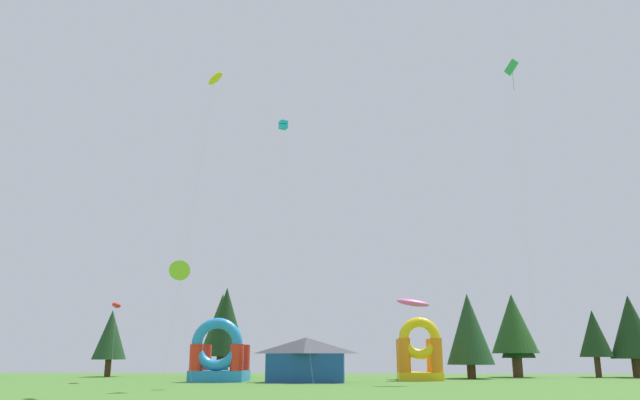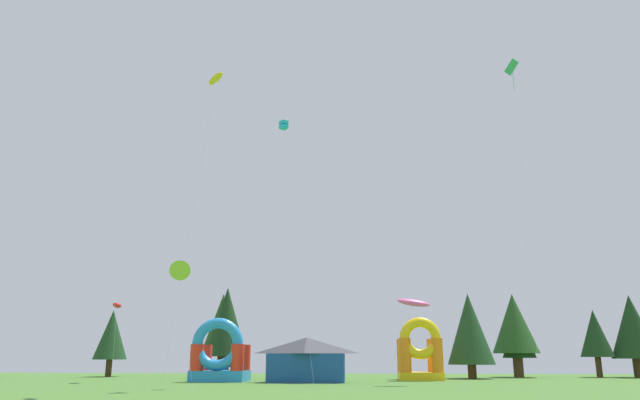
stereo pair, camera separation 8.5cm
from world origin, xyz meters
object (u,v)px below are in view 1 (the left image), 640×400
kite_red_parafoil (116,305)px  kite_green_diamond (513,71)px  kite_lime_delta (179,273)px  kite_pink_parafoil (413,303)px  kite_yellow_parafoil (215,80)px  inflatable_orange_dome (419,356)px  kite_cyan_box (283,126)px  festival_tent (306,360)px  inflatable_yellow_castle (219,359)px

kite_red_parafoil → kite_green_diamond: 42.89m
kite_lime_delta → kite_pink_parafoil: bearing=27.7°
kite_yellow_parafoil → inflatable_orange_dome: (17.52, 22.31, -21.67)m
kite_yellow_parafoil → kite_cyan_box: 11.02m
festival_tent → kite_cyan_box: bearing=-106.4°
kite_cyan_box → kite_green_diamond: bearing=-37.2°
kite_cyan_box → inflatable_yellow_castle: (-7.09, 7.21, -21.91)m
kite_cyan_box → kite_green_diamond: size_ratio=1.07×
festival_tent → inflatable_orange_dome: bearing=27.9°
kite_lime_delta → kite_cyan_box: kite_cyan_box is taller
kite_yellow_parafoil → kite_pink_parafoil: bearing=34.8°
kite_yellow_parafoil → inflatable_orange_dome: size_ratio=3.83×
kite_cyan_box → festival_tent: kite_cyan_box is taller
kite_pink_parafoil → kite_green_diamond: 22.18m
kite_lime_delta → inflatable_orange_dome: kite_lime_delta is taller
kite_pink_parafoil → inflatable_orange_dome: bearing=82.9°
kite_red_parafoil → kite_yellow_parafoil: bearing=-49.5°
kite_yellow_parafoil → kite_lime_delta: (-2.48, 1.44, -15.48)m
kite_green_diamond → inflatable_orange_dome: size_ratio=3.56×
kite_lime_delta → kite_green_diamond: 28.96m
kite_lime_delta → inflatable_orange_dome: (20.00, 20.87, -6.18)m
kite_lime_delta → kite_green_diamond: kite_green_diamond is taller
kite_lime_delta → festival_tent: kite_lime_delta is taller
kite_cyan_box → kite_lime_delta: bearing=-127.6°
kite_red_parafoil → kite_cyan_box: bearing=-16.2°
kite_lime_delta → inflatable_yellow_castle: size_ratio=1.55×
kite_lime_delta → festival_tent: bearing=60.1°
kite_cyan_box → festival_tent: (1.77, 6.04, -21.95)m
kite_yellow_parafoil → kite_cyan_box: size_ratio=1.00×
kite_red_parafoil → inflatable_yellow_castle: 11.57m
inflatable_yellow_castle → festival_tent: 8.94m
kite_yellow_parafoil → festival_tent: 27.99m
kite_red_parafoil → kite_cyan_box: size_ratio=0.32×
inflatable_yellow_castle → inflatable_orange_dome: size_ratio=0.96×
kite_pink_parafoil → inflatable_yellow_castle: 20.58m
kite_yellow_parafoil → kite_cyan_box: bearing=67.4°
kite_yellow_parafoil → kite_green_diamond: bearing=-9.5°
kite_pink_parafoil → kite_cyan_box: bearing=-175.0°
kite_yellow_parafoil → kite_cyan_box: kite_yellow_parafoil is taller
inflatable_yellow_castle → festival_tent: bearing=-7.5°
kite_yellow_parafoil → inflatable_orange_dome: 35.70m
kite_cyan_box → kite_green_diamond: (18.36, -13.96, -1.94)m
kite_cyan_box → kite_pink_parafoil: kite_cyan_box is taller
kite_lime_delta → kite_red_parafoil: bearing=127.3°
kite_red_parafoil → inflatable_yellow_castle: (10.08, 2.24, -5.22)m
kite_lime_delta → kite_pink_parafoil: size_ratio=1.24×
kite_lime_delta → kite_green_diamond: (25.08, -5.23, 13.49)m
kite_yellow_parafoil → inflatable_yellow_castle: 28.16m
kite_yellow_parafoil → kite_green_diamond: (22.61, -3.79, -2.00)m
kite_yellow_parafoil → kite_lime_delta: size_ratio=2.58×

